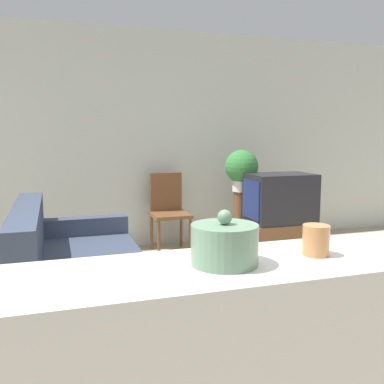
# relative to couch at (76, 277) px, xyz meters

# --- Properties ---
(wall_back) EXTENTS (9.00, 0.06, 2.70)m
(wall_back) POSITION_rel_couch_xyz_m (0.87, 1.95, 1.05)
(wall_back) COLOR silver
(wall_back) RESTS_ON ground_plane
(couch) EXTENTS (0.98, 1.70, 0.88)m
(couch) POSITION_rel_couch_xyz_m (0.00, 0.00, 0.00)
(couch) COLOR #384256
(couch) RESTS_ON ground_plane
(tv_stand) EXTENTS (0.79, 0.51, 0.43)m
(tv_stand) POSITION_rel_couch_xyz_m (2.28, 0.84, -0.08)
(tv_stand) COLOR brown
(tv_stand) RESTS_ON ground_plane
(television) EXTENTS (0.73, 0.49, 0.55)m
(television) POSITION_rel_couch_xyz_m (2.28, 0.84, 0.41)
(television) COLOR #232328
(television) RESTS_ON tv_stand
(wooden_chair) EXTENTS (0.44, 0.44, 0.95)m
(wooden_chair) POSITION_rel_couch_xyz_m (1.18, 1.60, 0.22)
(wooden_chair) COLOR brown
(wooden_chair) RESTS_ON ground_plane
(plant_stand) EXTENTS (0.18, 0.18, 0.74)m
(plant_stand) POSITION_rel_couch_xyz_m (1.98, 1.23, 0.07)
(plant_stand) COLOR brown
(plant_stand) RESTS_ON ground_plane
(potted_plant) EXTENTS (0.39, 0.39, 0.49)m
(potted_plant) POSITION_rel_couch_xyz_m (1.98, 1.23, 0.72)
(potted_plant) COLOR white
(potted_plant) RESTS_ON plant_stand
(foreground_counter) EXTENTS (2.99, 0.44, 1.00)m
(foreground_counter) POSITION_rel_couch_xyz_m (0.87, -2.12, 0.20)
(foreground_counter) COLOR silver
(foreground_counter) RESTS_ON ground_plane
(decorative_bowl) EXTENTS (0.22, 0.22, 0.18)m
(decorative_bowl) POSITION_rel_couch_xyz_m (0.39, -2.12, 0.77)
(decorative_bowl) COLOR gray
(decorative_bowl) RESTS_ON foreground_counter
(candle_jar) EXTENTS (0.09, 0.09, 0.11)m
(candle_jar) POSITION_rel_couch_xyz_m (0.73, -2.12, 0.75)
(candle_jar) COLOR #C6844C
(candle_jar) RESTS_ON foreground_counter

